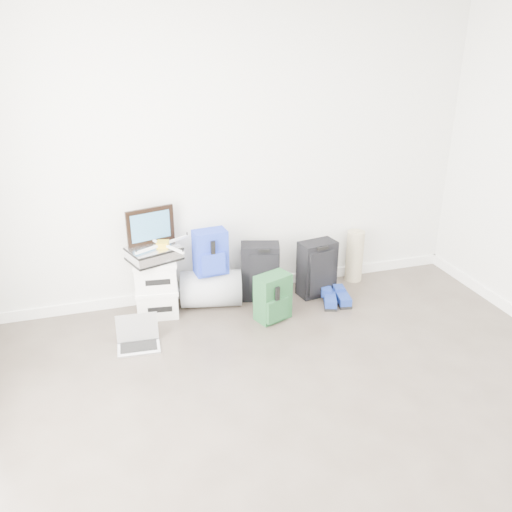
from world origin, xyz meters
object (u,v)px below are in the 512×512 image
object	(u,v)px
laptop	(138,339)
carry_on	(317,269)
duffel_bag	(211,288)
boxes_stack	(157,287)
briefcase	(154,254)
large_suitcase	(260,272)

from	to	relation	value
laptop	carry_on	bearing A→B (deg)	17.16
duffel_bag	laptop	size ratio (longest dim) A/B	1.56
boxes_stack	briefcase	xyz separation A→B (m)	(-0.00, 0.00, 0.32)
briefcase	duffel_bag	size ratio (longest dim) A/B	0.76
duffel_bag	carry_on	world-z (taller)	carry_on
boxes_stack	laptop	size ratio (longest dim) A/B	1.51
large_suitcase	carry_on	xyz separation A→B (m)	(0.54, -0.09, -0.00)
duffel_bag	briefcase	bearing A→B (deg)	-165.20
duffel_bag	carry_on	distance (m)	1.02
briefcase	large_suitcase	world-z (taller)	briefcase
boxes_stack	duffel_bag	bearing A→B (deg)	9.47
duffel_bag	large_suitcase	bearing A→B (deg)	12.68
carry_on	laptop	size ratio (longest dim) A/B	1.54
briefcase	large_suitcase	size ratio (longest dim) A/B	0.76
large_suitcase	boxes_stack	bearing A→B (deg)	-162.44
briefcase	duffel_bag	distance (m)	0.65
large_suitcase	laptop	size ratio (longest dim) A/B	1.56
large_suitcase	carry_on	bearing A→B (deg)	7.34
large_suitcase	laptop	world-z (taller)	large_suitcase
briefcase	carry_on	world-z (taller)	briefcase
laptop	duffel_bag	bearing A→B (deg)	38.20
duffel_bag	carry_on	bearing A→B (deg)	7.79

